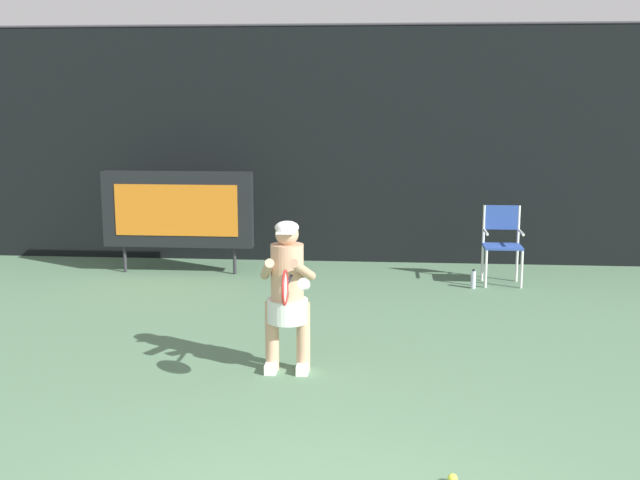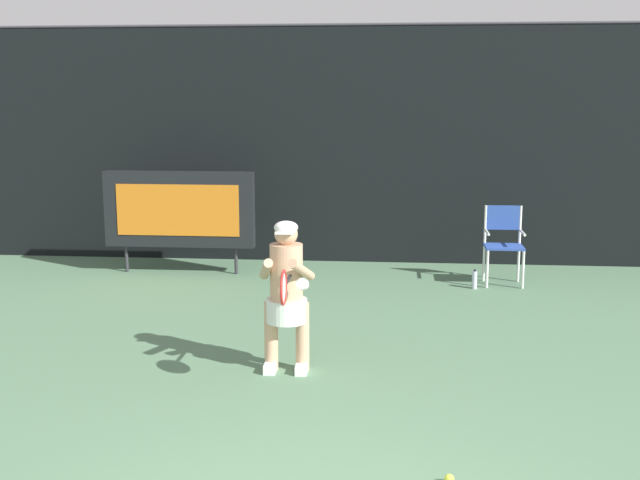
% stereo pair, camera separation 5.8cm
% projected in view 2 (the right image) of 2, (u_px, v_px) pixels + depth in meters
% --- Properties ---
extents(backdrop_screen, '(18.00, 0.12, 3.66)m').
position_uv_depth(backdrop_screen, '(363.00, 146.00, 12.22)').
color(backdrop_screen, black).
rests_on(backdrop_screen, ground).
extents(scoreboard, '(2.20, 0.21, 1.50)m').
position_uv_depth(scoreboard, '(179.00, 209.00, 11.55)').
color(scoreboard, black).
rests_on(scoreboard, ground).
extents(umpire_chair, '(0.52, 0.44, 1.08)m').
position_uv_depth(umpire_chair, '(503.00, 240.00, 10.94)').
color(umpire_chair, white).
rests_on(umpire_chair, ground).
extents(water_bottle, '(0.07, 0.07, 0.27)m').
position_uv_depth(water_bottle, '(474.00, 280.00, 10.74)').
color(water_bottle, silver).
rests_on(water_bottle, ground).
extents(tennis_player, '(0.54, 0.62, 1.45)m').
position_uv_depth(tennis_player, '(286.00, 291.00, 7.44)').
color(tennis_player, white).
rests_on(tennis_player, ground).
extents(tennis_racket, '(0.03, 0.60, 0.31)m').
position_uv_depth(tennis_racket, '(284.00, 287.00, 6.80)').
color(tennis_racket, black).
extents(tennis_ball_loose, '(0.07, 0.07, 0.07)m').
position_uv_depth(tennis_ball_loose, '(449.00, 479.00, 5.37)').
color(tennis_ball_loose, '#CCDB3D').
rests_on(tennis_ball_loose, ground).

